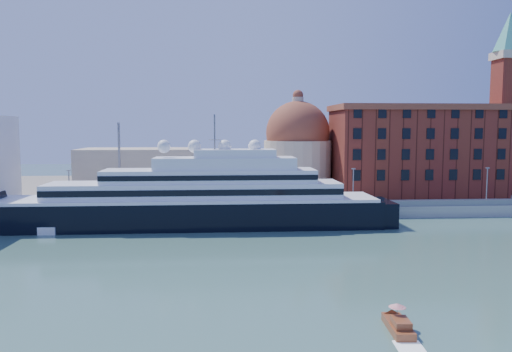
{
  "coord_description": "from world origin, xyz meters",
  "views": [
    {
      "loc": [
        1.36,
        -74.25,
        19.4
      ],
      "look_at": [
        7.98,
        18.0,
        10.44
      ],
      "focal_mm": 35.0,
      "sensor_mm": 36.0,
      "label": 1
    }
  ],
  "objects": [
    {
      "name": "campanile",
      "position": [
        76.0,
        52.0,
        28.76
      ],
      "size": [
        8.4,
        8.4,
        47.0
      ],
      "color": "maroon",
      "rests_on": "land"
    },
    {
      "name": "service_barge",
      "position": [
        -34.27,
        19.41,
        0.79
      ],
      "size": [
        12.58,
        5.15,
        2.76
      ],
      "rotation": [
        0.0,
        0.0,
        -0.09
      ],
      "color": "white",
      "rests_on": "ground"
    },
    {
      "name": "quay",
      "position": [
        0.0,
        34.0,
        1.25
      ],
      "size": [
        180.0,
        10.0,
        2.5
      ],
      "primitive_type": "cube",
      "color": "gray",
      "rests_on": "ground"
    },
    {
      "name": "superyacht",
      "position": [
        -7.92,
        23.0,
        4.43
      ],
      "size": [
        85.94,
        11.91,
        25.68
      ],
      "color": "black",
      "rests_on": "ground"
    },
    {
      "name": "church",
      "position": [
        6.39,
        57.72,
        10.91
      ],
      "size": [
        66.0,
        18.0,
        25.5
      ],
      "color": "beige",
      "rests_on": "land"
    },
    {
      "name": "quay_fence",
      "position": [
        0.0,
        29.5,
        3.1
      ],
      "size": [
        180.0,
        0.1,
        1.2
      ],
      "primitive_type": "cube",
      "color": "slate",
      "rests_on": "quay"
    },
    {
      "name": "lamp_posts",
      "position": [
        -12.67,
        32.27,
        9.84
      ],
      "size": [
        120.8,
        2.4,
        18.0
      ],
      "color": "slate",
      "rests_on": "quay"
    },
    {
      "name": "warehouse",
      "position": [
        52.0,
        52.0,
        13.79
      ],
      "size": [
        43.0,
        19.0,
        23.25
      ],
      "color": "maroon",
      "rests_on": "land"
    },
    {
      "name": "water_taxi",
      "position": [
        18.27,
        -29.28,
        0.64
      ],
      "size": [
        2.29,
        5.72,
        2.66
      ],
      "rotation": [
        0.0,
        0.0,
        -0.08
      ],
      "color": "brown",
      "rests_on": "ground"
    },
    {
      "name": "land",
      "position": [
        0.0,
        75.0,
        1.0
      ],
      "size": [
        260.0,
        72.0,
        2.0
      ],
      "primitive_type": "cube",
      "color": "slate",
      "rests_on": "ground"
    },
    {
      "name": "ground",
      "position": [
        0.0,
        0.0,
        0.0
      ],
      "size": [
        400.0,
        400.0,
        0.0
      ],
      "primitive_type": "plane",
      "color": "#355D53",
      "rests_on": "ground"
    }
  ]
}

